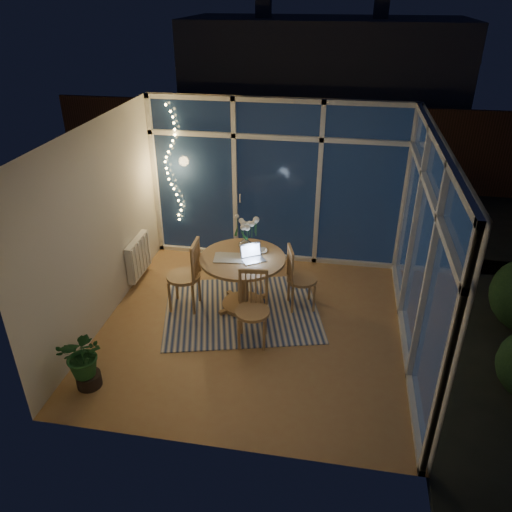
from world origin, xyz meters
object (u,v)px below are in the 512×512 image
potted_plant (85,359)px  flower_vase (246,243)px  chair_front (252,310)px  chair_right (302,278)px  dining_table (243,283)px  chair_left (183,275)px  laptop (253,253)px

potted_plant → flower_vase: bearing=55.7°
chair_front → potted_plant: chair_front is taller
chair_right → chair_front: 1.05m
dining_table → chair_left: size_ratio=1.10×
chair_left → potted_plant: size_ratio=1.39×
potted_plant → dining_table: bearing=52.8°
chair_left → chair_front: 1.24m
chair_right → flower_vase: size_ratio=4.53×
chair_left → laptop: bearing=94.0°
chair_front → flower_vase: (-0.27, 0.98, 0.40)m
chair_front → flower_vase: bearing=99.4°
dining_table → potted_plant: (-1.41, -1.85, -0.02)m
chair_left → chair_right: (1.60, 0.29, -0.05)m
dining_table → potted_plant: size_ratio=1.53×
chair_front → laptop: laptop is taller
flower_vase → potted_plant: size_ratio=0.28×
chair_right → chair_left: bearing=84.0°
laptop → flower_vase: 0.31m
chair_left → chair_right: bearing=98.6°
dining_table → flower_vase: 0.54m
chair_left → flower_vase: (0.80, 0.37, 0.37)m
chair_right → chair_front: (-0.53, -0.90, 0.01)m
potted_plant → laptop: bearing=48.9°
laptop → potted_plant: 2.44m
chair_right → chair_front: bearing=133.4°
chair_right → potted_plant: 2.98m
dining_table → chair_left: 0.82m
chair_front → chair_left: bearing=144.1°
chair_right → potted_plant: (-2.21, -1.99, -0.10)m
dining_table → laptop: size_ratio=3.96×
chair_front → laptop: size_ratio=3.35×
chair_left → chair_right: chair_left is taller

